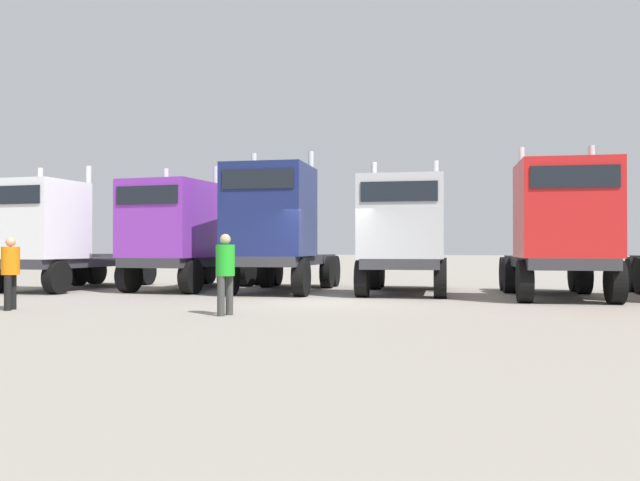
{
  "coord_description": "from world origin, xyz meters",
  "views": [
    {
      "loc": [
        4.33,
        -16.71,
        1.44
      ],
      "look_at": [
        -0.91,
        3.63,
        1.65
      ],
      "focal_mm": 36.88,
      "sensor_mm": 36.0,
      "label": 1
    }
  ],
  "objects_px": {
    "semi_truck_navy": "(275,228)",
    "visitor_in_hivis": "(10,268)",
    "semi_truck_red": "(561,229)",
    "semi_truck_silver": "(403,234)",
    "semi_truck_purple": "(180,235)",
    "visitor_with_camera": "(225,268)",
    "semi_truck_white": "(52,235)"
  },
  "relations": [
    {
      "from": "semi_truck_red",
      "to": "semi_truck_silver",
      "type": "bearing_deg",
      "value": -103.88
    },
    {
      "from": "semi_truck_silver",
      "to": "visitor_with_camera",
      "type": "distance_m",
      "value": 7.43
    },
    {
      "from": "visitor_with_camera",
      "to": "semi_truck_navy",
      "type": "bearing_deg",
      "value": -64.73
    },
    {
      "from": "semi_truck_white",
      "to": "semi_truck_navy",
      "type": "height_order",
      "value": "semi_truck_navy"
    },
    {
      "from": "semi_truck_silver",
      "to": "visitor_with_camera",
      "type": "relative_size",
      "value": 3.51
    },
    {
      "from": "semi_truck_navy",
      "to": "semi_truck_silver",
      "type": "relative_size",
      "value": 1.07
    },
    {
      "from": "semi_truck_purple",
      "to": "semi_truck_silver",
      "type": "distance_m",
      "value": 7.33
    },
    {
      "from": "semi_truck_purple",
      "to": "visitor_with_camera",
      "type": "bearing_deg",
      "value": 36.73
    },
    {
      "from": "semi_truck_silver",
      "to": "semi_truck_red",
      "type": "height_order",
      "value": "semi_truck_red"
    },
    {
      "from": "semi_truck_purple",
      "to": "visitor_with_camera",
      "type": "height_order",
      "value": "semi_truck_purple"
    },
    {
      "from": "semi_truck_silver",
      "to": "visitor_in_hivis",
      "type": "bearing_deg",
      "value": -53.0
    },
    {
      "from": "semi_truck_purple",
      "to": "semi_truck_silver",
      "type": "height_order",
      "value": "semi_truck_purple"
    },
    {
      "from": "semi_truck_red",
      "to": "semi_truck_navy",
      "type": "bearing_deg",
      "value": -97.53
    },
    {
      "from": "semi_truck_silver",
      "to": "semi_truck_white",
      "type": "bearing_deg",
      "value": -87.86
    },
    {
      "from": "semi_truck_navy",
      "to": "visitor_in_hivis",
      "type": "relative_size",
      "value": 3.89
    },
    {
      "from": "semi_truck_white",
      "to": "visitor_with_camera",
      "type": "height_order",
      "value": "semi_truck_white"
    },
    {
      "from": "semi_truck_silver",
      "to": "visitor_in_hivis",
      "type": "distance_m",
      "value": 10.68
    },
    {
      "from": "semi_truck_navy",
      "to": "visitor_with_camera",
      "type": "height_order",
      "value": "semi_truck_navy"
    },
    {
      "from": "semi_truck_white",
      "to": "visitor_in_hivis",
      "type": "relative_size",
      "value": 3.85
    },
    {
      "from": "semi_truck_navy",
      "to": "semi_truck_red",
      "type": "xyz_separation_m",
      "value": [
        8.33,
        -0.48,
        -0.1
      ]
    },
    {
      "from": "visitor_with_camera",
      "to": "semi_truck_silver",
      "type": "bearing_deg",
      "value": -96.86
    },
    {
      "from": "visitor_in_hivis",
      "to": "semi_truck_purple",
      "type": "bearing_deg",
      "value": 65.5
    },
    {
      "from": "semi_truck_red",
      "to": "visitor_with_camera",
      "type": "relative_size",
      "value": 3.61
    },
    {
      "from": "semi_truck_silver",
      "to": "visitor_in_hivis",
      "type": "relative_size",
      "value": 3.62
    },
    {
      "from": "semi_truck_purple",
      "to": "semi_truck_red",
      "type": "bearing_deg",
      "value": 89.91
    },
    {
      "from": "semi_truck_purple",
      "to": "semi_truck_navy",
      "type": "distance_m",
      "value": 3.41
    },
    {
      "from": "visitor_in_hivis",
      "to": "semi_truck_navy",
      "type": "bearing_deg",
      "value": 39.78
    },
    {
      "from": "semi_truck_silver",
      "to": "semi_truck_red",
      "type": "bearing_deg",
      "value": 76.91
    },
    {
      "from": "semi_truck_purple",
      "to": "semi_truck_silver",
      "type": "bearing_deg",
      "value": 93.48
    },
    {
      "from": "semi_truck_navy",
      "to": "visitor_in_hivis",
      "type": "bearing_deg",
      "value": -34.88
    },
    {
      "from": "semi_truck_silver",
      "to": "semi_truck_red",
      "type": "xyz_separation_m",
      "value": [
        4.39,
        -0.74,
        0.12
      ]
    },
    {
      "from": "semi_truck_navy",
      "to": "semi_truck_silver",
      "type": "height_order",
      "value": "semi_truck_navy"
    }
  ]
}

